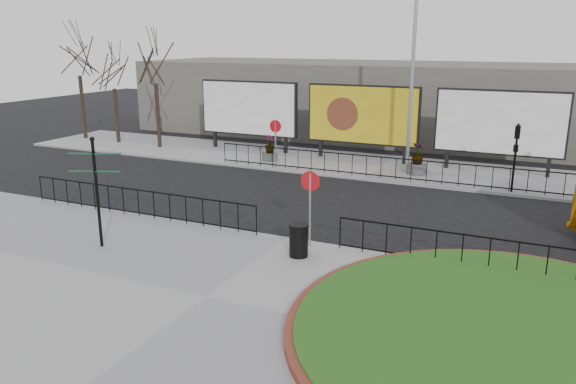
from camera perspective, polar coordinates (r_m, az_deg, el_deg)
The scene contains 23 objects.
ground at distance 19.08m, azimuth -0.11°, elevation -4.93°, with size 90.00×90.00×0.00m, color black.
pavement_near at distance 15.03m, azimuth -8.29°, elevation -10.67°, with size 30.00×10.00×0.12m, color gray.
pavement_far at distance 29.95m, azimuth 9.59°, elevation 2.50°, with size 44.00×6.00×0.12m, color gray.
brick_edge at distance 13.82m, azimuth 22.31°, elevation -13.52°, with size 10.40×10.40×0.18m, color brown.
grass_lawn at distance 13.81m, azimuth 22.32°, elevation -13.45°, with size 10.00×10.00×0.22m, color #224713.
railing_near_left at distance 21.74m, azimuth -14.97°, elevation -1.05°, with size 10.00×0.10×1.10m, color black, non-canonical shape.
railing_near_right at distance 17.05m, azimuth 19.79°, elevation -6.01°, with size 9.00×0.10×1.10m, color black, non-canonical shape.
railing_far at distance 27.02m, azimuth 10.16°, elevation 2.41°, with size 18.00×0.10×1.10m, color black, non-canonical shape.
speed_sign_far at distance 28.93m, azimuth -1.28°, elevation 6.01°, with size 0.64×0.07×2.47m.
speed_sign_near at distance 17.77m, azimuth 2.27°, elevation 0.01°, with size 0.64×0.07×2.47m.
billboard_left at distance 33.56m, azimuth -4.02°, elevation 8.45°, with size 6.20×0.31×4.10m.
billboard_mid at distance 30.84m, azimuth 7.58°, elevation 7.75°, with size 6.20×0.31×4.10m.
billboard_right at distance 29.56m, azimuth 20.71°, elevation 6.57°, with size 6.20×0.31×4.10m.
lamp_post at distance 27.95m, azimuth 12.50°, elevation 11.34°, with size 0.74×0.18×9.23m.
signal_pole_a at distance 26.00m, azimuth 22.15°, elevation 4.22°, with size 0.22×0.26×3.00m.
tree_left at distance 35.24m, azimuth -13.23°, elevation 10.09°, with size 2.00×2.00×7.00m, color #2D2119, non-canonical shape.
tree_mid at distance 37.74m, azimuth -17.18°, elevation 9.53°, with size 2.00×2.00×6.20m, color #2D2119, non-canonical shape.
tree_far at distance 39.88m, azimuth -20.35°, elevation 10.48°, with size 2.00×2.00×7.50m, color #2D2119, non-canonical shape.
building_backdrop at distance 39.19m, azimuth 13.70°, elevation 8.91°, with size 40.00×10.00×5.00m, color #5E5B52.
fingerpost_sign at distance 18.58m, azimuth -18.93°, elevation 1.02°, with size 1.63×0.88×3.58m.
litter_bin at distance 17.25m, azimuth 1.09°, elevation -4.92°, with size 0.62×0.62×1.03m.
planter_a at distance 30.75m, azimuth -1.86°, elevation 4.22°, with size 0.84×0.84×1.41m.
planter_b at distance 28.41m, azimuth 13.00°, elevation 2.99°, with size 0.97×0.97×1.57m.
Camera 1 is at (7.53, -16.24, 6.62)m, focal length 35.00 mm.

